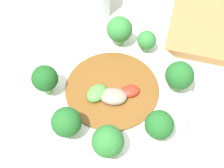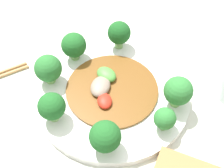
% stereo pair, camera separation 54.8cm
% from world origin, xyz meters
% --- Properties ---
extents(plate, '(0.32, 0.32, 0.02)m').
position_xyz_m(plate, '(0.03, -0.02, 0.72)').
color(plate, white).
rests_on(plate, table).
extents(broccoli_east, '(0.05, 0.05, 0.07)m').
position_xyz_m(broccoli_east, '(0.15, -0.02, 0.76)').
color(broccoli_east, '#7AAD5B').
rests_on(broccoli_east, plate).
extents(broccoli_southeast, '(0.05, 0.05, 0.06)m').
position_xyz_m(broccoli_southeast, '(0.12, -0.09, 0.76)').
color(broccoli_southeast, '#70A356').
rests_on(broccoli_southeast, plate).
extents(broccoli_south, '(0.05, 0.05, 0.07)m').
position_xyz_m(broccoli_south, '(0.03, -0.14, 0.77)').
color(broccoli_south, '#70A356').
rests_on(broccoli_south, plate).
extents(broccoli_north, '(0.05, 0.05, 0.07)m').
position_xyz_m(broccoli_north, '(0.02, 0.11, 0.76)').
color(broccoli_north, '#7AAD5B').
rests_on(broccoli_north, plate).
extents(broccoli_west, '(0.05, 0.05, 0.07)m').
position_xyz_m(broccoli_west, '(-0.10, 0.00, 0.77)').
color(broccoli_west, '#7AAD5B').
rests_on(broccoli_west, plate).
extents(broccoli_northeast, '(0.05, 0.05, 0.06)m').
position_xyz_m(broccoli_northeast, '(0.12, 0.07, 0.76)').
color(broccoli_northeast, '#89B76B').
rests_on(broccoli_northeast, plate).
extents(broccoli_northwest, '(0.04, 0.04, 0.05)m').
position_xyz_m(broccoli_northwest, '(-0.08, 0.06, 0.76)').
color(broccoli_northwest, '#70A356').
rests_on(broccoli_northwest, plate).
extents(stirfry_center, '(0.19, 0.19, 0.02)m').
position_xyz_m(stirfry_center, '(0.03, -0.02, 0.73)').
color(stirfry_center, brown).
rests_on(stirfry_center, plate).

